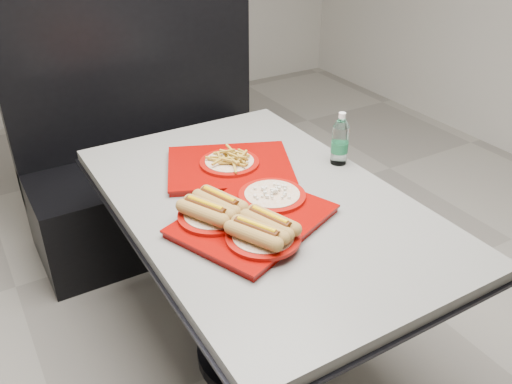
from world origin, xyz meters
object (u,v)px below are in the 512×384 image
booth_bench (154,163)px  tray_near (248,217)px  diner_table (261,238)px  tray_far (230,164)px  water_bottle (340,142)px

booth_bench → tray_near: bearing=-95.8°
tray_near → diner_table: bearing=45.5°
diner_table → tray_near: 0.27m
booth_bench → diner_table: bearing=-90.0°
tray_near → tray_far: bearing=70.7°
tray_far → water_bottle: size_ratio=2.72×
diner_table → tray_near: bearing=-134.5°
diner_table → booth_bench: (0.00, 1.09, -0.18)m
diner_table → tray_near: tray_near is taller
booth_bench → water_bottle: bearing=-68.7°
diner_table → booth_bench: bearing=90.0°
tray_near → tray_far: (0.13, 0.36, -0.01)m
water_bottle → diner_table: bearing=-168.6°
booth_bench → tray_far: bearing=-89.7°
booth_bench → tray_near: (-0.12, -1.22, 0.39)m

